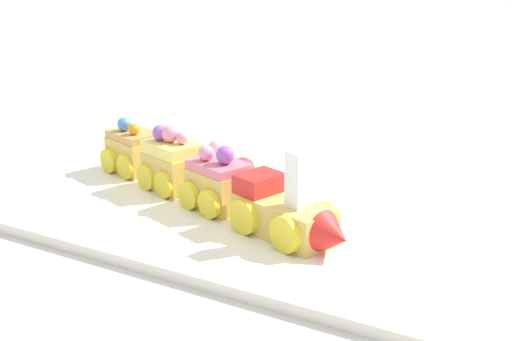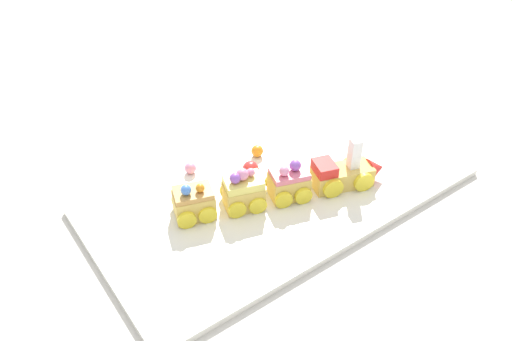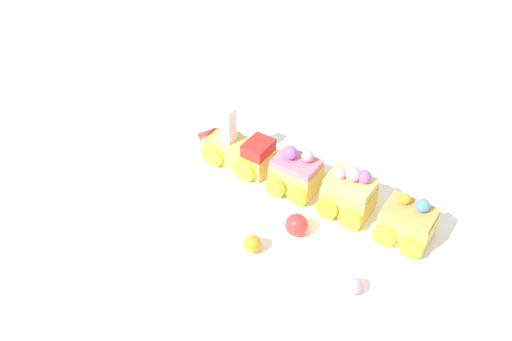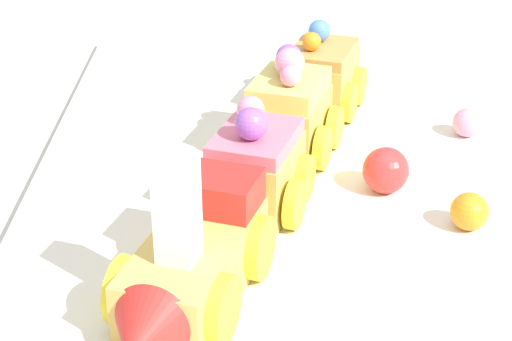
% 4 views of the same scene
% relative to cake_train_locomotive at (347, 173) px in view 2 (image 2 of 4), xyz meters
% --- Properties ---
extents(ground_plane, '(10.00, 10.00, 0.00)m').
position_rel_cake_train_locomotive_xyz_m(ground_plane, '(-0.11, 0.06, -0.04)').
color(ground_plane, beige).
extents(display_board, '(0.68, 0.35, 0.01)m').
position_rel_cake_train_locomotive_xyz_m(display_board, '(-0.11, 0.06, -0.03)').
color(display_board, white).
rests_on(display_board, ground_plane).
extents(cake_train_locomotive, '(0.14, 0.09, 0.09)m').
position_rel_cake_train_locomotive_xyz_m(cake_train_locomotive, '(0.00, 0.00, 0.00)').
color(cake_train_locomotive, '#E0BC56').
rests_on(cake_train_locomotive, display_board).
extents(cake_car_strawberry, '(0.08, 0.08, 0.07)m').
position_rel_cake_train_locomotive_xyz_m(cake_car_strawberry, '(-0.11, 0.04, 0.00)').
color(cake_car_strawberry, '#E0BC56').
rests_on(cake_car_strawberry, display_board).
extents(cake_car_lemon, '(0.08, 0.08, 0.08)m').
position_rel_cake_train_locomotive_xyz_m(cake_car_lemon, '(-0.19, 0.06, 0.01)').
color(cake_car_lemon, '#E0BC56').
rests_on(cake_car_lemon, display_board).
extents(cake_car_caramel, '(0.08, 0.08, 0.07)m').
position_rel_cake_train_locomotive_xyz_m(cake_car_caramel, '(-0.27, 0.09, 0.00)').
color(cake_car_caramel, '#E0BC56').
rests_on(cake_car_caramel, display_board).
extents(gumball_orange, '(0.02, 0.02, 0.02)m').
position_rel_cake_train_locomotive_xyz_m(gumball_orange, '(-0.08, 0.17, -0.01)').
color(gumball_orange, orange).
rests_on(gumball_orange, display_board).
extents(gumball_red, '(0.03, 0.03, 0.03)m').
position_rel_cake_train_locomotive_xyz_m(gumball_red, '(-0.13, 0.12, -0.01)').
color(gumball_red, red).
rests_on(gumball_red, display_board).
extents(gumball_pink, '(0.02, 0.02, 0.02)m').
position_rel_cake_train_locomotive_xyz_m(gumball_pink, '(-0.21, 0.19, -0.01)').
color(gumball_pink, pink).
rests_on(gumball_pink, display_board).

